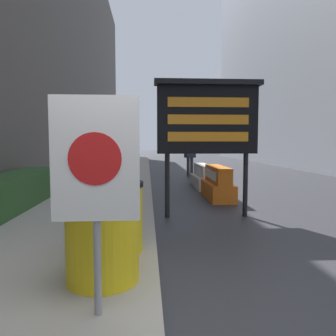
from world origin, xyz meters
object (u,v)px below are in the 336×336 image
object	(u,v)px
warning_sign	(96,170)
traffic_light_near_curb	(166,110)
traffic_cone_near	(220,177)
barrel_drum_foreground	(103,237)
barrel_drum_middle	(114,216)
pedestrian_worker	(190,153)
jersey_barrier_white	(203,177)
jersey_barrier_orange_near	(218,185)
message_board	(207,119)

from	to	relation	value
warning_sign	traffic_light_near_curb	size ratio (longest dim) A/B	0.41
warning_sign	traffic_cone_near	size ratio (longest dim) A/B	3.12
barrel_drum_foreground	barrel_drum_middle	bearing A→B (deg)	88.57
traffic_cone_near	pedestrian_worker	distance (m)	3.01
barrel_drum_foreground	warning_sign	xyz separation A→B (m)	(0.05, -0.67, 0.72)
barrel_drum_foreground	jersey_barrier_white	xyz separation A→B (m)	(2.37, 7.88, -0.27)
jersey_barrier_white	traffic_cone_near	size ratio (longest dim) A/B	3.67
barrel_drum_foreground	barrel_drum_middle	distance (m)	0.88
jersey_barrier_orange_near	traffic_cone_near	size ratio (longest dim) A/B	3.22
traffic_cone_near	barrel_drum_middle	bearing A→B (deg)	-111.74
traffic_light_near_curb	pedestrian_worker	bearing A→B (deg)	-49.21
jersey_barrier_orange_near	traffic_cone_near	distance (m)	3.19
barrel_drum_middle	pedestrian_worker	distance (m)	10.85
barrel_drum_foreground	message_board	size ratio (longest dim) A/B	0.32
barrel_drum_foreground	pedestrian_worker	world-z (taller)	pedestrian_worker
message_board	traffic_light_near_curb	bearing A→B (deg)	91.89
barrel_drum_foreground	jersey_barrier_orange_near	distance (m)	6.05
message_board	pedestrian_worker	distance (m)	8.13
warning_sign	message_board	distance (m)	4.46
message_board	warning_sign	bearing A→B (deg)	-111.62
jersey_barrier_white	warning_sign	bearing A→B (deg)	-105.20
barrel_drum_middle	warning_sign	size ratio (longest dim) A/B	0.51
jersey_barrier_orange_near	barrel_drum_middle	bearing A→B (deg)	-116.65
traffic_light_near_curb	jersey_barrier_white	bearing A→B (deg)	-78.14
warning_sign	traffic_light_near_curb	world-z (taller)	traffic_light_near_curb
jersey_barrier_orange_near	traffic_light_near_curb	world-z (taller)	traffic_light_near_curb
message_board	traffic_cone_near	bearing A→B (deg)	74.51
barrel_drum_middle	pedestrian_worker	bearing A→B (deg)	77.44
jersey_barrier_orange_near	traffic_light_near_curb	bearing A→B (deg)	98.05
barrel_drum_middle	pedestrian_worker	size ratio (longest dim) A/B	0.50
barrel_drum_foreground	traffic_cone_near	xyz separation A→B (m)	(3.12, 8.66, -0.35)
jersey_barrier_white	traffic_light_near_curb	bearing A→B (deg)	101.86
traffic_light_near_curb	jersey_barrier_orange_near	bearing A→B (deg)	-81.95
traffic_cone_near	warning_sign	bearing A→B (deg)	-108.24
warning_sign	pedestrian_worker	bearing A→B (deg)	79.12
barrel_drum_foreground	jersey_barrier_orange_near	world-z (taller)	barrel_drum_foreground
jersey_barrier_orange_near	message_board	bearing A→B (deg)	-108.11
barrel_drum_middle	traffic_cone_near	size ratio (longest dim) A/B	1.59
jersey_barrier_white	traffic_cone_near	xyz separation A→B (m)	(0.75, 0.78, -0.07)
barrel_drum_middle	message_board	xyz separation A→B (m)	(1.65, 2.55, 1.41)
jersey_barrier_orange_near	traffic_light_near_curb	size ratio (longest dim) A/B	0.42
jersey_barrier_white	traffic_light_near_curb	world-z (taller)	traffic_light_near_curb
barrel_drum_foreground	pedestrian_worker	bearing A→B (deg)	78.27
barrel_drum_foreground	jersey_barrier_orange_near	bearing A→B (deg)	66.93
pedestrian_worker	warning_sign	bearing A→B (deg)	58.42
barrel_drum_foreground	traffic_light_near_curb	bearing A→B (deg)	83.82
message_board	jersey_barrier_orange_near	bearing A→B (deg)	71.89
barrel_drum_foreground	traffic_cone_near	bearing A→B (deg)	70.17
barrel_drum_foreground	warning_sign	distance (m)	0.98
traffic_light_near_curb	traffic_cone_near	bearing A→B (deg)	-66.25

